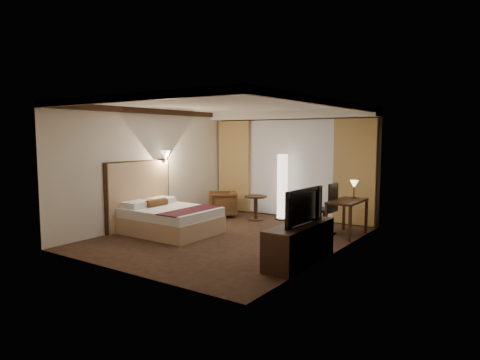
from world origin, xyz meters
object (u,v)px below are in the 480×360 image
Objects in this scene: desk at (347,218)px; dresser at (300,244)px; floor_lamp at (282,187)px; office_chair at (324,208)px; television at (298,205)px; side_table at (256,208)px; armchair at (223,203)px; bed at (171,220)px.

desk reaches higher than dresser.
dresser is at bearing -56.61° from floor_lamp.
television is (0.51, -2.23, 0.42)m from office_chair.
desk reaches higher than side_table.
television reaches higher than armchair.
dresser is at bearing -6.69° from bed.
office_chair reaches higher than dresser.
desk is 0.99× the size of office_chair.
side_table is (0.95, 0.10, -0.06)m from armchair.
armchair is at bearing 176.03° from office_chair.
desk is at bearing -21.17° from floor_lamp.
floor_lamp is at bearing 158.83° from desk.
bed is 1.72× the size of office_chair.
office_chair is at bearing 43.48° from armchair.
side_table is at bearing 55.27° from armchair.
bed is at bearing -149.41° from desk.
floor_lamp is at bearing 38.97° from side_table.
floor_lamp is (1.26, 2.65, 0.54)m from bed.
office_chair is (1.46, -0.80, -0.27)m from floor_lamp.
floor_lamp is at bearing 68.59° from armchair.
office_chair reaches higher than bed.
desk is 0.65× the size of dresser.
bed is 3.29m from office_chair.
armchair is 2.94m from office_chair.
office_chair is 0.98× the size of television.
desk is at bearing 45.12° from armchair.
office_chair is (2.71, 1.84, 0.27)m from bed.
desk is at bearing -7.86° from side_table.
bed is 2.35m from side_table.
dresser is (0.05, -2.28, -0.05)m from desk.
bed is at bearing 86.46° from television.
desk is 2.35m from television.
dresser is 1.49× the size of television.
bed is 1.15× the size of floor_lamp.
television is (2.48, -2.62, 0.66)m from side_table.
bed is at bearing -144.16° from office_chair.
floor_lamp is 1.50× the size of office_chair.
bed is 3.09× the size of side_table.
office_chair reaches higher than desk.
side_table is 2.02m from office_chair.
armchair is 1.62m from floor_lamp.
side_table is 0.36× the size of dresser.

